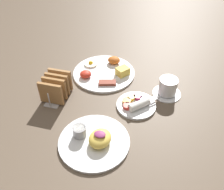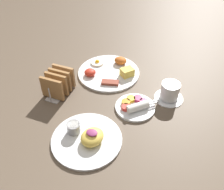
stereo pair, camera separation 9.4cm
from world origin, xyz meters
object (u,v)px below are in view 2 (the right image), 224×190
at_px(plate_foreground, 87,138).
at_px(plate_condiments, 135,106).
at_px(toast_rack, 58,83).
at_px(coffee_cup, 170,92).
at_px(plate_breakfast, 110,71).

bearing_deg(plate_foreground, plate_condiments, 63.40).
relative_size(plate_foreground, toast_rack, 1.70).
relative_size(plate_foreground, coffee_cup, 2.10).
height_order(plate_foreground, coffee_cup, coffee_cup).
height_order(plate_breakfast, coffee_cup, coffee_cup).
bearing_deg(plate_foreground, toast_rack, 139.33).
distance_m(plate_foreground, toast_rack, 0.30).
relative_size(plate_condiments, plate_foreground, 0.67).
distance_m(plate_breakfast, toast_rack, 0.26).
distance_m(plate_condiments, coffee_cup, 0.16).
height_order(toast_rack, coffee_cup, toast_rack).
distance_m(toast_rack, coffee_cup, 0.47).
bearing_deg(plate_breakfast, toast_rack, -126.13).
xyz_separation_m(plate_breakfast, plate_condiments, (0.19, -0.18, 0.00)).
bearing_deg(toast_rack, plate_condiments, 4.02).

